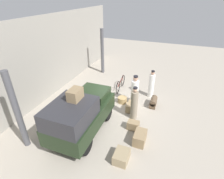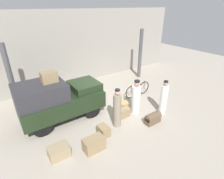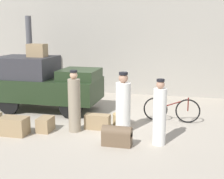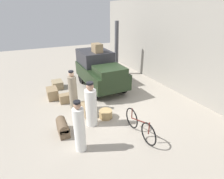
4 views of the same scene
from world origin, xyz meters
The scene contains 15 objects.
ground_plane centered at (0.00, 0.00, 0.00)m, with size 30.00×30.00×0.00m, color #A89E8E.
station_building_facade centered at (0.00, 4.08, 2.25)m, with size 16.00×0.15×4.50m.
canopy_pillar_left centered at (-3.78, 2.45, 1.65)m, with size 0.24×0.24×3.30m.
truck centered at (-2.34, 0.68, 1.01)m, with size 3.56×1.70×1.86m.
bicycle centered at (2.05, 0.32, 0.38)m, with size 1.72×0.04×0.79m.
wicker_basket centered at (0.61, -0.27, 0.16)m, with size 0.51×0.51×0.32m.
porter_lifting_near_truck centered at (0.79, -0.91, 0.76)m, with size 0.41×0.41×1.68m.
porter_with_bicycle centered at (1.85, -1.64, 0.76)m, with size 0.33×0.33×1.65m.
porter_carrying_trunk centered at (-0.53, -1.22, 0.80)m, with size 0.34×0.34×1.73m.
trunk_wicker_pale centered at (0.86, -1.98, 0.25)m, with size 0.73×0.32×0.50m.
trunk_umber_medium centered at (-3.17, -1.45, 0.20)m, with size 0.68×0.53×0.40m.
suitcase_black_upright centered at (-1.33, -1.41, 0.20)m, with size 0.36×0.52×0.40m.
trunk_large_brown centered at (0.04, -0.88, 0.21)m, with size 0.72×0.30×0.43m.
suitcase_small_leather centered at (-2.03, -1.88, 0.24)m, with size 0.74×0.47×0.49m.
trunk_on_truck_roof centered at (-2.55, 0.68, 2.09)m, with size 0.62×0.42×0.44m.
Camera 4 is at (5.95, -2.59, 3.86)m, focal length 28.00 mm.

